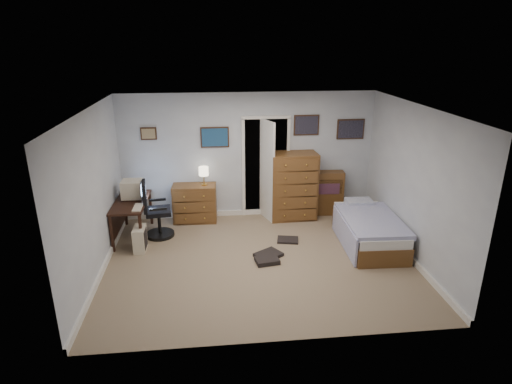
% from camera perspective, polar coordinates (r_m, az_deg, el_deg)
% --- Properties ---
extents(floor, '(5.00, 4.00, 0.02)m').
position_cam_1_polar(floor, '(7.14, 0.46, -9.22)').
color(floor, gray).
rests_on(floor, ground).
extents(computer_desk, '(0.59, 1.23, 0.70)m').
position_cam_1_polar(computer_desk, '(8.07, -16.85, -2.26)').
color(computer_desk, black).
rests_on(computer_desk, floor).
extents(crt_monitor, '(0.37, 0.34, 0.34)m').
position_cam_1_polar(crt_monitor, '(8.07, -16.17, 0.37)').
color(crt_monitor, beige).
rests_on(crt_monitor, computer_desk).
extents(keyboard, '(0.15, 0.38, 0.02)m').
position_cam_1_polar(keyboard, '(7.64, -15.48, -1.98)').
color(keyboard, beige).
rests_on(keyboard, computer_desk).
extents(pc_tower, '(0.20, 0.40, 0.42)m').
position_cam_1_polar(pc_tower, '(7.65, -15.20, -6.04)').
color(pc_tower, beige).
rests_on(pc_tower, floor).
extents(office_chair, '(0.58, 0.58, 1.07)m').
position_cam_1_polar(office_chair, '(8.01, -13.27, -3.06)').
color(office_chair, black).
rests_on(office_chair, floor).
extents(media_stack, '(0.17, 0.17, 0.82)m').
position_cam_1_polar(media_stack, '(9.05, -15.91, -0.64)').
color(media_stack, maroon).
rests_on(media_stack, floor).
extents(low_dresser, '(0.87, 0.47, 0.75)m').
position_cam_1_polar(low_dresser, '(8.56, -8.16, -1.48)').
color(low_dresser, brown).
rests_on(low_dresser, floor).
extents(table_lamp, '(0.20, 0.20, 0.37)m').
position_cam_1_polar(table_lamp, '(8.34, -7.00, 2.69)').
color(table_lamp, gold).
rests_on(table_lamp, low_dresser).
extents(doorway, '(0.96, 1.12, 2.05)m').
position_cam_1_polar(doorway, '(8.89, 1.04, 3.79)').
color(doorway, black).
rests_on(doorway, floor).
extents(tall_dresser, '(0.95, 0.59, 1.35)m').
position_cam_1_polar(tall_dresser, '(8.57, 4.92, 0.82)').
color(tall_dresser, brown).
rests_on(tall_dresser, floor).
extents(headboard_bookcase, '(1.03, 0.32, 0.91)m').
position_cam_1_polar(headboard_bookcase, '(8.86, 8.31, 0.00)').
color(headboard_bookcase, brown).
rests_on(headboard_bookcase, floor).
extents(bed, '(1.01, 1.81, 0.58)m').
position_cam_1_polar(bed, '(7.83, 14.75, -4.85)').
color(bed, brown).
rests_on(bed, floor).
extents(wall_posters, '(4.38, 0.04, 0.60)m').
position_cam_1_polar(wall_posters, '(8.45, 2.83, 8.14)').
color(wall_posters, '#331E11').
rests_on(wall_posters, floor).
extents(floor_clutter, '(0.90, 1.09, 0.07)m').
position_cam_1_polar(floor_clutter, '(7.29, 2.16, -8.23)').
color(floor_clutter, black).
rests_on(floor_clutter, floor).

